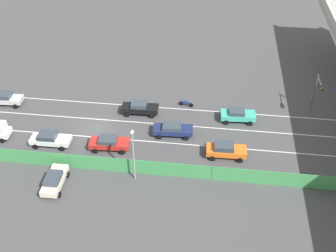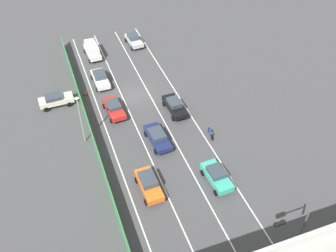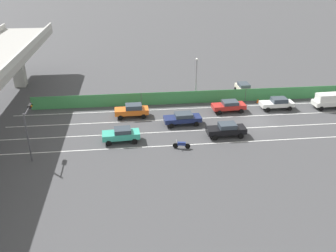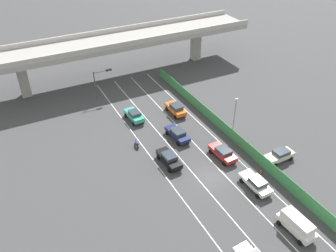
# 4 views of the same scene
# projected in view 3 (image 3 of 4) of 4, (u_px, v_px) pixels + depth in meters

# --- Properties ---
(ground_plane) EXTENTS (300.00, 300.00, 0.00)m
(ground_plane) POSITION_uv_depth(u_px,v_px,m) (256.00, 121.00, 46.62)
(ground_plane) COLOR #424244
(lane_line_left_edge) EXTENTS (0.14, 49.75, 0.01)m
(lane_line_left_edge) POSITION_uv_depth(u_px,v_px,m) (213.00, 143.00, 41.18)
(lane_line_left_edge) COLOR silver
(lane_line_left_edge) RESTS_ON ground
(lane_line_mid_left) EXTENTS (0.14, 49.75, 0.01)m
(lane_line_mid_left) POSITION_uv_depth(u_px,v_px,m) (207.00, 130.00, 44.34)
(lane_line_mid_left) COLOR silver
(lane_line_mid_left) RESTS_ON ground
(lane_line_mid_right) EXTENTS (0.14, 49.75, 0.01)m
(lane_line_mid_right) POSITION_uv_depth(u_px,v_px,m) (201.00, 118.00, 47.50)
(lane_line_mid_right) COLOR silver
(lane_line_mid_right) RESTS_ON ground
(lane_line_right_edge) EXTENTS (0.14, 49.75, 0.01)m
(lane_line_right_edge) POSITION_uv_depth(u_px,v_px,m) (196.00, 108.00, 50.67)
(lane_line_right_edge) COLOR silver
(lane_line_right_edge) RESTS_ON ground
(green_fence) EXTENTS (0.10, 45.85, 1.86)m
(green_fence) POSITION_uv_depth(u_px,v_px,m) (194.00, 97.00, 51.97)
(green_fence) COLOR #3D8E4C
(green_fence) RESTS_ON ground
(car_taxi_orange) EXTENTS (2.07, 4.47, 1.73)m
(car_taxi_orange) POSITION_uv_depth(u_px,v_px,m) (132.00, 110.00, 47.56)
(car_taxi_orange) COLOR orange
(car_taxi_orange) RESTS_ON ground
(car_sedan_red) EXTENTS (2.25, 4.61, 1.54)m
(car_sedan_red) POSITION_uv_depth(u_px,v_px,m) (229.00, 106.00, 49.18)
(car_sedan_red) COLOR red
(car_sedan_red) RESTS_ON ground
(car_van_white) EXTENTS (2.12, 4.53, 2.10)m
(car_van_white) POSITION_uv_depth(u_px,v_px,m) (329.00, 100.00, 50.23)
(car_van_white) COLOR silver
(car_van_white) RESTS_ON ground
(car_taxi_teal) EXTENTS (2.17, 4.35, 1.64)m
(car_taxi_teal) POSITION_uv_depth(u_px,v_px,m) (121.00, 134.00, 41.24)
(car_taxi_teal) COLOR teal
(car_taxi_teal) RESTS_ON ground
(car_sedan_white) EXTENTS (2.06, 4.60, 1.60)m
(car_sedan_white) POSITION_uv_depth(u_px,v_px,m) (277.00, 103.00, 50.04)
(car_sedan_white) COLOR white
(car_sedan_white) RESTS_ON ground
(car_sedan_navy) EXTENTS (2.22, 4.78, 1.51)m
(car_sedan_navy) POSITION_uv_depth(u_px,v_px,m) (183.00, 118.00, 45.46)
(car_sedan_navy) COLOR navy
(car_sedan_navy) RESTS_ON ground
(car_sedan_black) EXTENTS (2.05, 4.65, 1.65)m
(car_sedan_black) POSITION_uv_depth(u_px,v_px,m) (226.00, 129.00, 42.45)
(car_sedan_black) COLOR black
(car_sedan_black) RESTS_ON ground
(motorcycle) EXTENTS (0.63, 1.94, 0.93)m
(motorcycle) POSITION_uv_depth(u_px,v_px,m) (182.00, 145.00, 39.95)
(motorcycle) COLOR black
(motorcycle) RESTS_ON ground
(parked_sedan_cream) EXTENTS (4.32, 1.99, 1.62)m
(parked_sedan_cream) POSITION_uv_depth(u_px,v_px,m) (244.00, 88.00, 55.50)
(parked_sedan_cream) COLOR beige
(parked_sedan_cream) RESTS_ON ground
(traffic_light) EXTENTS (3.32, 0.41, 5.39)m
(traffic_light) POSITION_uv_depth(u_px,v_px,m) (29.00, 123.00, 37.05)
(traffic_light) COLOR #47474C
(traffic_light) RESTS_ON ground
(street_lamp) EXTENTS (0.60, 0.36, 6.41)m
(street_lamp) POSITION_uv_depth(u_px,v_px,m) (196.00, 75.00, 51.48)
(street_lamp) COLOR gray
(street_lamp) RESTS_ON ground
(traffic_cone) EXTENTS (0.47, 0.47, 0.66)m
(traffic_cone) POSITION_uv_depth(u_px,v_px,m) (258.00, 101.00, 52.31)
(traffic_cone) COLOR orange
(traffic_cone) RESTS_ON ground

